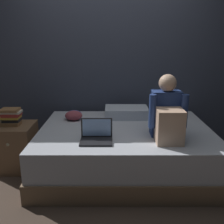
# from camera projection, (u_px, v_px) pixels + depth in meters

# --- Properties ---
(ground_plane) EXTENTS (8.00, 8.00, 0.00)m
(ground_plane) POSITION_uv_depth(u_px,v_px,m) (108.00, 181.00, 2.84)
(ground_plane) COLOR #47382D
(wall_back) EXTENTS (5.60, 0.10, 2.70)m
(wall_back) POSITION_uv_depth(u_px,v_px,m) (109.00, 51.00, 3.63)
(wall_back) COLOR #383D4C
(wall_back) RESTS_ON ground_plane
(bed) EXTENTS (2.00, 1.50, 0.51)m
(bed) POSITION_uv_depth(u_px,v_px,m) (125.00, 149.00, 3.06)
(bed) COLOR #7A6047
(bed) RESTS_ON ground_plane
(nightstand) EXTENTS (0.44, 0.46, 0.54)m
(nightstand) POSITION_uv_depth(u_px,v_px,m) (16.00, 147.00, 3.07)
(nightstand) COLOR brown
(nightstand) RESTS_ON ground_plane
(person_sitting) EXTENTS (0.39, 0.44, 0.66)m
(person_sitting) POSITION_uv_depth(u_px,v_px,m) (167.00, 115.00, 2.63)
(person_sitting) COLOR navy
(person_sitting) RESTS_ON bed
(laptop) EXTENTS (0.32, 0.23, 0.22)m
(laptop) POSITION_uv_depth(u_px,v_px,m) (97.00, 136.00, 2.60)
(laptop) COLOR black
(laptop) RESTS_ON bed
(pillow) EXTENTS (0.56, 0.36, 0.13)m
(pillow) POSITION_uv_depth(u_px,v_px,m) (127.00, 112.00, 3.40)
(pillow) COLOR silver
(pillow) RESTS_ON bed
(book_stack) EXTENTS (0.24, 0.17, 0.20)m
(book_stack) POSITION_uv_depth(u_px,v_px,m) (11.00, 117.00, 2.98)
(book_stack) COLOR brown
(book_stack) RESTS_ON nightstand
(clothes_pile) EXTENTS (0.23, 0.23, 0.12)m
(clothes_pile) POSITION_uv_depth(u_px,v_px,m) (74.00, 115.00, 3.30)
(clothes_pile) COLOR #8E3D47
(clothes_pile) RESTS_ON bed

